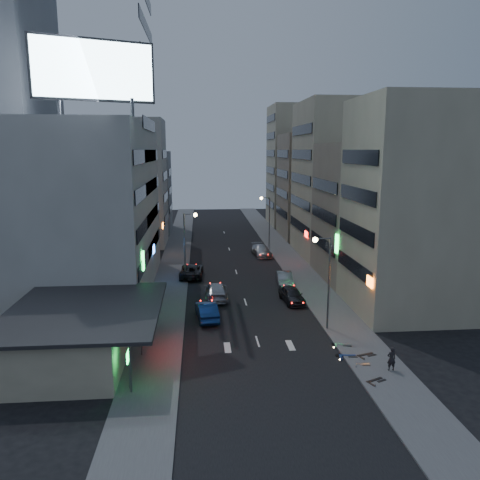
{
  "coord_description": "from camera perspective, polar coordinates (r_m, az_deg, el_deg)",
  "views": [
    {
      "loc": [
        -4.49,
        -31.31,
        15.24
      ],
      "look_at": [
        -0.25,
        17.54,
        5.77
      ],
      "focal_mm": 35.0,
      "sensor_mm": 36.0,
      "label": 1
    }
  ],
  "objects": [
    {
      "name": "scooter_black_a",
      "position": [
        34.05,
        16.8,
        -14.8
      ],
      "size": [
        1.39,
        2.06,
        1.2
      ],
      "primitive_type": null,
      "rotation": [
        0.0,
        0.0,
        1.99
      ],
      "color": "black",
      "rests_on": "sidewalk_right"
    },
    {
      "name": "road_car_blue",
      "position": [
        43.23,
        -4.08,
        -8.6
      ],
      "size": [
        2.26,
        5.06,
        1.61
      ],
      "primitive_type": "imported",
      "rotation": [
        0.0,
        0.0,
        3.26
      ],
      "color": "navy",
      "rests_on": "ground"
    },
    {
      "name": "parked_car_right_mid",
      "position": [
        53.53,
        5.42,
        -4.78
      ],
      "size": [
        2.0,
        4.86,
        1.57
      ],
      "primitive_type": "imported",
      "rotation": [
        0.0,
        0.0,
        -0.07
      ],
      "color": "gray",
      "rests_on": "ground"
    },
    {
      "name": "street_lamp_left",
      "position": [
        54.24,
        -6.37,
        0.37
      ],
      "size": [
        1.6,
        0.44,
        8.02
      ],
      "color": "#595B60",
      "rests_on": "sidewalk_left"
    },
    {
      "name": "parked_car_right_far",
      "position": [
        68.18,
        2.64,
        -1.3
      ],
      "size": [
        2.78,
        5.73,
        1.61
      ],
      "primitive_type": "imported",
      "rotation": [
        0.0,
        0.0,
        0.1
      ],
      "color": "#95999C",
      "rests_on": "ground"
    },
    {
      "name": "shophouse_far",
      "position": [
        69.25,
        11.49,
        7.21
      ],
      "size": [
        10.0,
        14.0,
        22.0
      ],
      "primitive_type": "cube",
      "color": "#B1A78A",
      "rests_on": "ground"
    },
    {
      "name": "far_left_a",
      "position": [
        77.28,
        -13.23,
        6.76
      ],
      "size": [
        11.0,
        10.0,
        20.0
      ],
      "primitive_type": "cube",
      "color": "#ADADA9",
      "rests_on": "ground"
    },
    {
      "name": "billboard",
      "position": [
        42.64,
        -17.39,
        19.12
      ],
      "size": [
        9.52,
        3.75,
        6.2
      ],
      "rotation": [
        0.0,
        0.0,
        0.35
      ],
      "color": "#595B60",
      "rests_on": "white_building"
    },
    {
      "name": "far_right_b",
      "position": [
        97.54,
        7.26,
        8.94
      ],
      "size": [
        12.0,
        12.0,
        24.0
      ],
      "primitive_type": "cube",
      "color": "#B1A78A",
      "rests_on": "ground"
    },
    {
      "name": "person",
      "position": [
        35.11,
        17.98,
        -13.61
      ],
      "size": [
        0.63,
        0.42,
        1.7
      ],
      "primitive_type": "imported",
      "rotation": [
        0.0,
        0.0,
        3.17
      ],
      "color": "black",
      "rests_on": "sidewalk_right"
    },
    {
      "name": "scooter_silver_b",
      "position": [
        38.66,
        13.45,
        -11.47
      ],
      "size": [
        1.15,
        2.0,
        1.16
      ],
      "primitive_type": null,
      "rotation": [
        0.0,
        0.0,
        1.28
      ],
      "color": "#AEAFB6",
      "rests_on": "sidewalk_right"
    },
    {
      "name": "scooter_silver_a",
      "position": [
        35.83,
        15.52,
        -13.58
      ],
      "size": [
        0.74,
        1.67,
        0.98
      ],
      "primitive_type": null,
      "rotation": [
        0.0,
        0.0,
        1.44
      ],
      "color": "#929499",
      "rests_on": "sidewalk_right"
    },
    {
      "name": "shophouse_mid",
      "position": [
        57.4,
        15.49,
        3.29
      ],
      "size": [
        11.0,
        12.0,
        16.0
      ],
      "primitive_type": "cube",
      "color": "gray",
      "rests_on": "ground"
    },
    {
      "name": "far_right_a",
      "position": [
        83.97,
        8.88,
        6.54
      ],
      "size": [
        11.0,
        12.0,
        18.0
      ],
      "primitive_type": "cube",
      "color": "gray",
      "rests_on": "ground"
    },
    {
      "name": "scooter_black_b",
      "position": [
        37.6,
        15.8,
        -12.18
      ],
      "size": [
        1.29,
        2.15,
        1.25
      ],
      "primitive_type": null,
      "rotation": [
        0.0,
        0.0,
        1.89
      ],
      "color": "black",
      "rests_on": "sidewalk_right"
    },
    {
      "name": "ground",
      "position": [
        35.11,
        2.98,
        -14.8
      ],
      "size": [
        180.0,
        180.0,
        0.0
      ],
      "primitive_type": "plane",
      "color": "black",
      "rests_on": "ground"
    },
    {
      "name": "parked_car_left",
      "position": [
        57.25,
        -5.92,
        -3.74
      ],
      "size": [
        2.95,
        5.88,
        1.6
      ],
      "primitive_type": "imported",
      "rotation": [
        0.0,
        0.0,
        3.09
      ],
      "color": "black",
      "rests_on": "ground"
    },
    {
      "name": "road_car_silver",
      "position": [
        48.85,
        -2.92,
        -6.24
      ],
      "size": [
        2.34,
        5.72,
        1.66
      ],
      "primitive_type": "imported",
      "rotation": [
        0.0,
        0.0,
        3.15
      ],
      "color": "#ABAEB4",
      "rests_on": "ground"
    },
    {
      "name": "sidewalk_left",
      "position": [
        63.26,
        -8.01,
        -3.06
      ],
      "size": [
        4.0,
        120.0,
        0.12
      ],
      "primitive_type": "cube",
      "color": "#4C4C4F",
      "rests_on": "ground"
    },
    {
      "name": "street_lamp_right_near",
      "position": [
        39.97,
        10.29,
        -3.55
      ],
      "size": [
        1.6,
        0.44,
        8.02
      ],
      "color": "#595B60",
      "rests_on": "sidewalk_right"
    },
    {
      "name": "food_court",
      "position": [
        37.07,
        -19.66,
        -10.69
      ],
      "size": [
        11.0,
        13.0,
        3.88
      ],
      "color": "#B1A78A",
      "rests_on": "ground"
    },
    {
      "name": "street_lamp_right_far",
      "position": [
        72.74,
        3.3,
        3.11
      ],
      "size": [
        1.6,
        0.44,
        8.02
      ],
      "color": "#595B60",
      "rests_on": "sidewalk_right"
    },
    {
      "name": "sidewalk_right",
      "position": [
        64.39,
        6.37,
        -2.77
      ],
      "size": [
        4.0,
        120.0,
        0.12
      ],
      "primitive_type": "cube",
      "color": "#4C4C4F",
      "rests_on": "ground"
    },
    {
      "name": "shophouse_near",
      "position": [
        46.43,
        19.94,
        3.8
      ],
      "size": [
        10.0,
        11.0,
        20.0
      ],
      "primitive_type": "cube",
      "color": "#B1A78A",
      "rests_on": "ground"
    },
    {
      "name": "white_building",
      "position": [
        53.18,
        -18.57,
        3.63
      ],
      "size": [
        14.0,
        24.0,
        18.0
      ],
      "primitive_type": "cube",
      "color": "#ADADA9",
      "rests_on": "ground"
    },
    {
      "name": "parked_car_right_near",
      "position": [
        47.98,
        6.34,
        -6.67
      ],
      "size": [
        2.35,
        4.79,
        1.57
      ],
      "primitive_type": "imported",
      "rotation": [
        0.0,
        0.0,
        0.11
      ],
      "color": "#27282C",
      "rests_on": "ground"
    },
    {
      "name": "far_left_b",
      "position": [
        90.38,
        -12.32,
        5.77
      ],
      "size": [
        12.0,
        10.0,
        15.0
      ],
      "primitive_type": "cube",
      "color": "gray",
      "rests_on": "ground"
    },
    {
      "name": "grey_tower",
      "position": [
        58.44,
        -27.14,
        11.49
      ],
      "size": [
        10.0,
        14.0,
        34.0
      ],
      "primitive_type": "cube",
      "color": "gray",
      "rests_on": "ground"
    },
    {
      "name": "scooter_blue",
      "position": [
        36.93,
        13.99,
        -12.59
      ],
      "size": [
        0.81,
        1.95,
        1.16
      ],
      "primitive_type": null,
      "rotation": [
        0.0,
        0.0,
        1.48
      ],
      "color": "navy",
      "rests_on": "sidewalk_right"
    }
  ]
}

